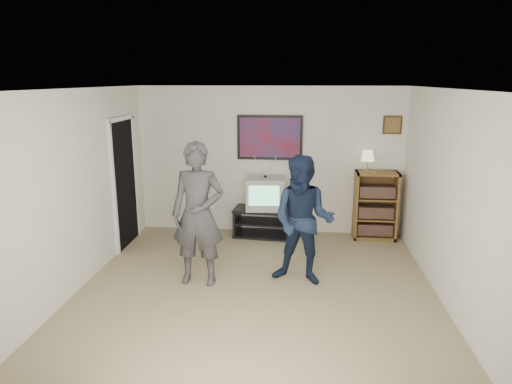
% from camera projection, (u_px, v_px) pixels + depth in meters
% --- Properties ---
extents(room_shell, '(4.51, 5.00, 2.51)m').
position_uv_depth(room_shell, '(258.00, 191.00, 5.69)').
color(room_shell, '#7B6D4E').
rests_on(room_shell, ground).
extents(media_stand, '(1.01, 0.63, 0.48)m').
position_uv_depth(media_stand, '(263.00, 222.00, 7.76)').
color(media_stand, black).
rests_on(media_stand, room_shell).
extents(crt_television, '(0.67, 0.58, 0.54)m').
position_uv_depth(crt_television, '(265.00, 193.00, 7.64)').
color(crt_television, '#A3A29E').
rests_on(crt_television, media_stand).
extents(bookshelf, '(0.69, 0.40, 1.14)m').
position_uv_depth(bookshelf, '(375.00, 205.00, 7.56)').
color(bookshelf, '#58371A').
rests_on(bookshelf, room_shell).
extents(table_lamp, '(0.22, 0.22, 0.35)m').
position_uv_depth(table_lamp, '(368.00, 161.00, 7.39)').
color(table_lamp, beige).
rests_on(table_lamp, bookshelf).
extents(person_tall, '(0.69, 0.47, 1.86)m').
position_uv_depth(person_tall, '(198.00, 214.00, 5.81)').
color(person_tall, '#363538').
rests_on(person_tall, room_shell).
extents(person_short, '(0.95, 0.81, 1.69)m').
position_uv_depth(person_short, '(303.00, 221.00, 5.84)').
color(person_short, '#131E35').
rests_on(person_short, room_shell).
extents(controller_left, '(0.04, 0.12, 0.04)m').
position_uv_depth(controller_left, '(203.00, 189.00, 5.93)').
color(controller_left, white).
rests_on(controller_left, person_tall).
extents(controller_right, '(0.06, 0.12, 0.03)m').
position_uv_depth(controller_right, '(301.00, 201.00, 6.00)').
color(controller_right, white).
rests_on(controller_right, person_short).
extents(poster, '(1.10, 0.03, 0.75)m').
position_uv_depth(poster, '(270.00, 138.00, 7.65)').
color(poster, black).
rests_on(poster, room_shell).
extents(air_vent, '(0.28, 0.02, 0.14)m').
position_uv_depth(air_vent, '(237.00, 119.00, 7.64)').
color(air_vent, white).
rests_on(air_vent, room_shell).
extents(small_picture, '(0.30, 0.03, 0.30)m').
position_uv_depth(small_picture, '(392.00, 125.00, 7.42)').
color(small_picture, '#402514').
rests_on(small_picture, room_shell).
extents(doorway, '(0.03, 0.85, 2.00)m').
position_uv_depth(doorway, '(124.00, 184.00, 7.17)').
color(doorway, black).
rests_on(doorway, room_shell).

